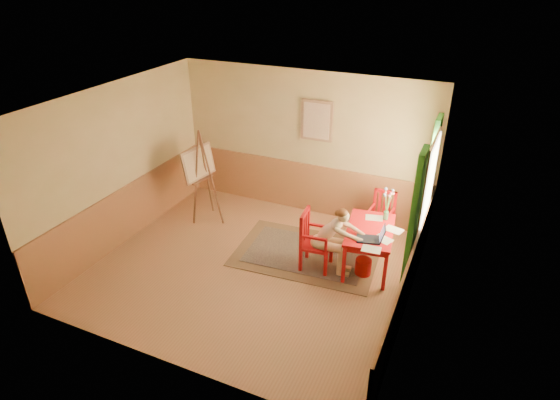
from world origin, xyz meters
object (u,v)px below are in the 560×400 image
at_px(chair_left, 314,240).
at_px(chair_back, 381,217).
at_px(easel, 200,167).
at_px(table, 370,234).
at_px(laptop, 373,237).
at_px(figure, 332,237).

bearing_deg(chair_left, chair_back, 57.99).
bearing_deg(easel, table, -5.34).
xyz_separation_m(table, easel, (-3.36, 0.31, 0.44)).
relative_size(table, laptop, 2.75).
bearing_deg(laptop, chair_left, -176.45).
distance_m(table, figure, 0.63).
bearing_deg(chair_left, table, 24.59).
distance_m(figure, laptop, 0.64).
xyz_separation_m(chair_left, laptop, (0.93, 0.06, 0.27)).
bearing_deg(easel, laptop, -10.28).
xyz_separation_m(figure, easel, (-2.84, 0.67, 0.43)).
relative_size(figure, laptop, 2.48).
bearing_deg(laptop, easel, 169.72).
xyz_separation_m(chair_left, chair_back, (0.80, 1.29, -0.04)).
distance_m(figure, easel, 2.95).
relative_size(chair_left, chair_back, 1.09).
relative_size(table, chair_back, 1.39).
distance_m(chair_back, figure, 1.38).
distance_m(chair_back, easel, 3.45).
height_order(chair_left, figure, figure).
xyz_separation_m(chair_back, figure, (-0.50, -1.27, 0.18)).
xyz_separation_m(table, chair_left, (-0.82, -0.37, -0.12)).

